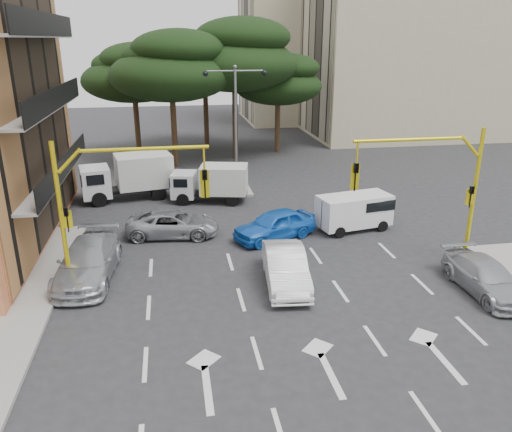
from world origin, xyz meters
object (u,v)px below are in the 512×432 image
Objects in this scene: van_white at (354,212)px; car_silver_parked at (486,277)px; car_white_hatch at (286,267)px; box_truck_b at (210,184)px; car_silver_cross_a at (173,224)px; street_lamp_center at (236,105)px; car_silver_wagon at (88,261)px; signal_mast_right at (438,179)px; signal_mast_left at (108,195)px; car_blue_compact at (275,225)px; box_truck_a at (128,177)px.

car_silver_parked is at bearing 8.90° from van_white.
car_silver_parked is 1.16× the size of van_white.
box_truck_b is (-2.05, 11.50, 0.40)m from car_white_hatch.
car_silver_cross_a is at bearing -105.20° from van_white.
van_white is at bearing -62.83° from street_lamp_center.
box_truck_b reaches higher than car_silver_wagon.
signal_mast_right and signal_mast_left have the same top height.
signal_mast_left is at bearing 180.00° from signal_mast_right.
car_white_hatch is at bearing -8.45° from signal_mast_left.
car_silver_wagon is 16.08m from car_silver_parked.
street_lamp_center reaches higher than signal_mast_left.
van_white is at bearing 53.73° from car_white_hatch.
van_white is (-2.70, 7.47, 0.31)m from car_silver_parked.
car_silver_cross_a is at bearing 155.38° from signal_mast_right.
car_white_hatch is 1.05× the size of car_blue_compact.
car_silver_cross_a is 9.38m from van_white.
box_truck_b is (-6.97, 6.02, 0.19)m from van_white.
car_silver_cross_a is at bearing -170.85° from box_truck_a.
signal_mast_right is at bearing -64.09° from street_lamp_center.
car_blue_compact reaches higher than car_silver_cross_a.
signal_mast_right is 8.02m from car_blue_compact.
car_white_hatch is 0.81× the size of box_truck_a.
box_truck_a is at bearing 91.24° from signal_mast_left.
car_silver_wagon is 5.55m from car_silver_cross_a.
van_white is (4.90, -9.54, -4.48)m from street_lamp_center.
car_white_hatch is at bearing -90.09° from street_lamp_center.
signal_mast_right is 13.61m from signal_mast_left.
van_white reaches higher than car_silver_parked.
street_lamp_center is 1.76× the size of car_silver_parked.
car_silver_parked is 16.61m from box_truck_b.
car_silver_wagon is at bearing 172.23° from car_white_hatch.
signal_mast_left is 1.13× the size of car_silver_wagon.
street_lamp_center is 5.92m from box_truck_b.
signal_mast_right is at bearing -142.63° from box_truck_a.
car_silver_wagon is 11.28m from box_truck_b.
signal_mast_left is 15.07m from car_silver_parked.
car_silver_wagon is at bearing -85.52° from van_white.
car_blue_compact is at bearing 88.91° from car_white_hatch.
box_truck_a is (-13.87, 12.01, -2.51)m from signal_mast_right.
signal_mast_left is (-13.61, 0.00, 0.00)m from signal_mast_right.
car_silver_parked is at bearing -9.00° from car_white_hatch.
box_truck_a is at bearing 89.91° from car_silver_wagon.
car_blue_compact is 9.08m from car_silver_wagon.
car_silver_parked is (7.04, -6.92, -0.09)m from car_blue_compact.
car_silver_wagon is at bearing -93.96° from car_blue_compact.
box_truck_a is 1.20× the size of box_truck_b.
car_white_hatch is at bearing -30.16° from car_blue_compact.
car_silver_parked is 21.00m from box_truck_a.
car_silver_cross_a is at bearing 131.35° from car_white_hatch.
street_lamp_center is 16.05m from car_silver_wagon.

